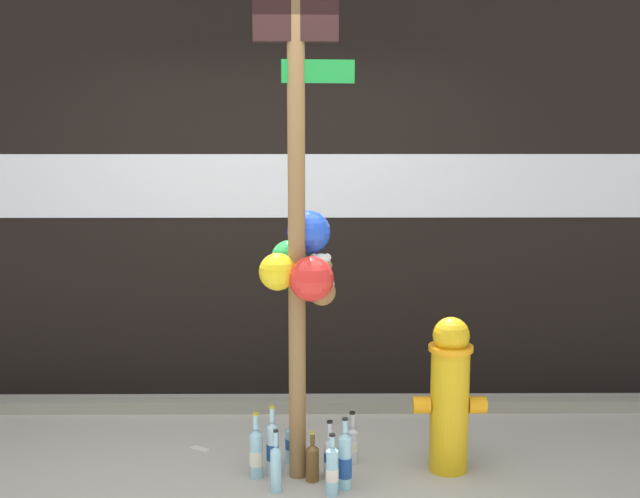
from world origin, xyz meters
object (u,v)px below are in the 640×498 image
Objects in this scene: bottle_0 at (352,444)px; bottle_1 at (330,456)px; fire_hydrant at (450,394)px; bottle_2 at (276,467)px; bottle_5 at (292,443)px; bottle_6 at (313,461)px; bottle_3 at (273,447)px; bottle_7 at (256,453)px; bottle_8 at (345,461)px; memorial_post at (301,221)px; bottle_4 at (332,470)px.

bottle_1 is at bearing -122.92° from bottle_0.
fire_hydrant is 2.57× the size of bottle_2.
fire_hydrant is 0.76m from bottle_1.
bottle_5 is 0.27m from bottle_6.
fire_hydrant reaches higher than bottle_3.
bottle_7 is at bearing 123.50° from bottle_2.
bottle_8 is (0.08, -0.13, 0.02)m from bottle_1.
bottle_8 is (-0.06, -0.34, 0.04)m from bottle_0.
memorial_post is at bearing -0.25° from bottle_3.
memorial_post is 1.31m from bottle_1.
bottle_6 is at bearing -54.52° from memorial_post.
fire_hydrant reaches higher than bottle_6.
memorial_post is 7.31× the size of bottle_7.
bottle_8 is (0.40, -0.18, -0.00)m from bottle_3.
memorial_post is 1.29m from fire_hydrant.
bottle_4 is (-0.13, -0.42, 0.02)m from bottle_0.
fire_hydrant is at bearing -6.64° from bottle_5.
bottle_2 is 1.02× the size of bottle_4.
bottle_3 is 0.24m from bottle_6.
bottle_8 is (-0.60, -0.24, -0.30)m from fire_hydrant.
bottle_0 is 0.77× the size of bottle_3.
bottle_7 is at bearing -175.18° from fire_hydrant.
bottle_8 is (0.29, -0.34, 0.04)m from bottle_5.
bottle_2 reaches higher than bottle_1.
bottle_8 is (0.37, 0.03, 0.02)m from bottle_2.
memorial_post is 1.32m from bottle_2.
bottle_0 is (-0.54, 0.10, -0.33)m from fire_hydrant.
bottle_0 reaches higher than bottle_5.
bottle_5 reaches higher than bottle_6.
fire_hydrant is 0.80m from bottle_4.
bottle_2 is 0.22m from bottle_3.
bottle_7 is at bearing 177.77° from bottle_1.
bottle_4 is 0.11m from bottle_8.
bottle_2 is at bearing -56.50° from bottle_7.
bottle_7 is (-0.19, -0.19, 0.02)m from bottle_5.
bottle_3 reaches higher than bottle_1.
bottle_0 is 0.58m from bottle_7.
bottle_0 is 1.08× the size of bottle_6.
bottle_2 is at bearing -82.17° from bottle_3.
bottle_1 is at bearing 29.49° from bottle_2.
memorial_post reaches higher than bottle_5.
fire_hydrant reaches higher than bottle_0.
bottle_0 is at bearing 73.27° from bottle_4.
bottle_3 is at bearing 141.40° from bottle_4.
bottle_1 is (-0.13, -0.21, 0.01)m from bottle_0.
fire_hydrant reaches higher than bottle_4.
bottle_4 is 0.21m from bottle_6.
bottle_3 reaches higher than bottle_4.
bottle_1 is 0.41m from bottle_7.
bottle_5 is at bearing 130.70° from bottle_8.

